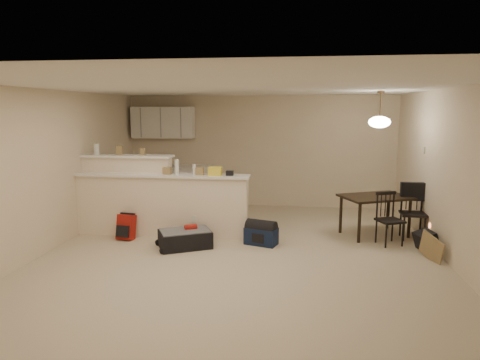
% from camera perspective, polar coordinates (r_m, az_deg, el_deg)
% --- Properties ---
extents(room, '(7.00, 7.02, 2.50)m').
position_cam_1_polar(room, '(6.26, 0.09, 0.75)').
color(room, '#C2B395').
rests_on(room, ground).
extents(breakfast_bar, '(3.08, 0.58, 1.39)m').
position_cam_1_polar(breakfast_bar, '(7.73, -12.03, -2.64)').
color(breakfast_bar, '#F1DEC3').
rests_on(breakfast_bar, ground).
extents(upper_cabinets, '(1.40, 0.34, 0.70)m').
position_cam_1_polar(upper_cabinets, '(9.93, -10.23, 7.56)').
color(upper_cabinets, white).
rests_on(upper_cabinets, room).
extents(kitchen_counter, '(1.80, 0.60, 0.90)m').
position_cam_1_polar(kitchen_counter, '(9.89, -9.11, -0.87)').
color(kitchen_counter, white).
rests_on(kitchen_counter, ground).
extents(thermostat, '(0.02, 0.12, 0.12)m').
position_cam_1_polar(thermostat, '(8.03, 23.29, 3.69)').
color(thermostat, beige).
rests_on(thermostat, room).
extents(jar, '(0.10, 0.10, 0.20)m').
position_cam_1_polar(jar, '(8.11, -18.59, 3.94)').
color(jar, silver).
rests_on(jar, breakfast_bar).
extents(cereal_box, '(0.10, 0.07, 0.16)m').
position_cam_1_polar(cereal_box, '(7.93, -15.77, 3.82)').
color(cereal_box, '#94794C').
rests_on(cereal_box, breakfast_bar).
extents(small_box, '(0.08, 0.06, 0.12)m').
position_cam_1_polar(small_box, '(7.78, -12.88, 3.69)').
color(small_box, '#94794C').
rests_on(small_box, breakfast_bar).
extents(bottle_a, '(0.07, 0.07, 0.26)m').
position_cam_1_polar(bottle_a, '(7.38, -8.42, 1.73)').
color(bottle_a, silver).
rests_on(bottle_a, breakfast_bar).
extents(bottle_b, '(0.06, 0.06, 0.18)m').
position_cam_1_polar(bottle_b, '(7.31, -6.10, 1.39)').
color(bottle_b, silver).
rests_on(bottle_b, breakfast_bar).
extents(bag_lump, '(0.22, 0.18, 0.14)m').
position_cam_1_polar(bag_lump, '(7.24, -3.34, 1.19)').
color(bag_lump, '#94794C').
rests_on(bag_lump, breakfast_bar).
extents(pouch, '(0.12, 0.10, 0.08)m').
position_cam_1_polar(pouch, '(7.20, -1.38, 0.92)').
color(pouch, '#94794C').
rests_on(pouch, breakfast_bar).
extents(extra_item_x, '(0.13, 0.10, 0.13)m').
position_cam_1_polar(extra_item_x, '(7.30, -5.39, 1.18)').
color(extra_item_x, '#94794C').
rests_on(extra_item_x, breakfast_bar).
extents(extra_item_y, '(0.14, 0.10, 0.12)m').
position_cam_1_polar(extra_item_y, '(7.44, -9.71, 1.22)').
color(extra_item_y, '#94794C').
rests_on(extra_item_y, breakfast_bar).
extents(dining_table, '(1.34, 1.15, 0.71)m').
position_cam_1_polar(dining_table, '(7.82, 17.59, -2.64)').
color(dining_table, black).
rests_on(dining_table, ground).
extents(pendant_lamp, '(0.36, 0.36, 0.62)m').
position_cam_1_polar(pendant_lamp, '(7.66, 18.10, 7.42)').
color(pendant_lamp, brown).
rests_on(pendant_lamp, room).
extents(dining_chair_near, '(0.48, 0.47, 0.86)m').
position_cam_1_polar(dining_chair_near, '(7.40, 19.38, -4.94)').
color(dining_chair_near, black).
rests_on(dining_chair_near, ground).
extents(dining_chair_far, '(0.43, 0.41, 0.93)m').
position_cam_1_polar(dining_chair_far, '(7.84, 22.09, -4.01)').
color(dining_chair_far, black).
rests_on(dining_chair_far, ground).
extents(suitcase, '(0.95, 0.82, 0.27)m').
position_cam_1_polar(suitcase, '(6.98, -7.33, -7.82)').
color(suitcase, black).
rests_on(suitcase, ground).
extents(red_backpack, '(0.31, 0.22, 0.42)m').
position_cam_1_polar(red_backpack, '(7.58, -14.93, -6.07)').
color(red_backpack, '#A11812').
rests_on(red_backpack, ground).
extents(navy_duffel, '(0.58, 0.43, 0.28)m').
position_cam_1_polar(navy_duffel, '(7.08, 2.84, -7.47)').
color(navy_duffel, '#121E3A').
rests_on(navy_duffel, ground).
extents(black_daypack, '(0.31, 0.39, 0.30)m').
position_cam_1_polar(black_daypack, '(7.35, 23.57, -7.53)').
color(black_daypack, black).
rests_on(black_daypack, ground).
extents(cardboard_sheet, '(0.19, 0.46, 0.37)m').
position_cam_1_polar(cardboard_sheet, '(6.94, 24.16, -8.28)').
color(cardboard_sheet, '#94794C').
rests_on(cardboard_sheet, ground).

